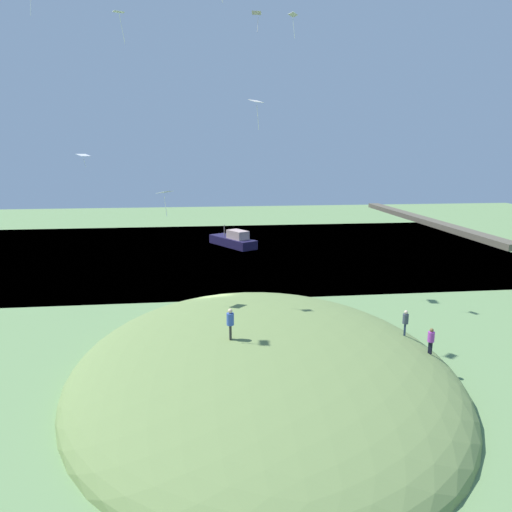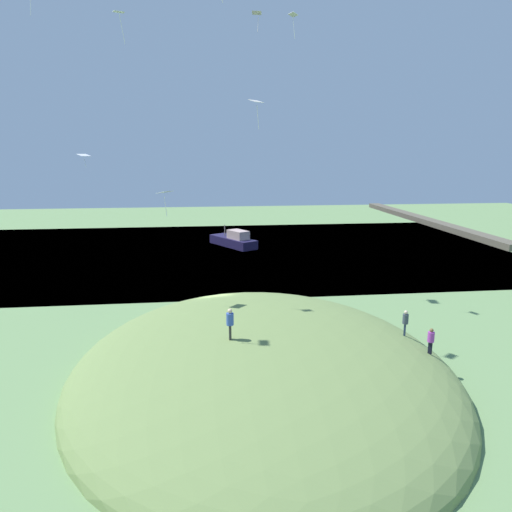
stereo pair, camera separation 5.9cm
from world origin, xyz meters
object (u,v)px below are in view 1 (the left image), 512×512
object	(u,v)px
person_on_hilltop	(405,320)
kite_7	(257,13)
kite_0	(293,17)
kite_2	(83,155)
person_watching_kites	(230,320)
boat_on_lake	(234,240)
person_walking_path	(431,338)
kite_3	(119,15)
kite_4	(256,103)
kite_6	(165,193)

from	to	relation	value
person_on_hilltop	kite_7	bearing A→B (deg)	-123.03
person_on_hilltop	kite_7	size ratio (longest dim) A/B	1.07
kite_0	kite_7	size ratio (longest dim) A/B	1.23
person_on_hilltop	kite_2	bearing A→B (deg)	-98.19
person_watching_kites	person_on_hilltop	distance (m)	11.36
person_watching_kites	kite_2	distance (m)	27.14
boat_on_lake	person_watching_kites	world-z (taller)	person_watching_kites
person_walking_path	kite_7	size ratio (longest dim) A/B	1.02
person_on_hilltop	kite_0	distance (m)	24.95
kite_3	kite_4	bearing A→B (deg)	94.56
boat_on_lake	person_walking_path	xyz separation A→B (m)	(40.70, 8.58, 1.53)
kite_6	kite_2	bearing A→B (deg)	-149.86
person_walking_path	kite_4	size ratio (longest dim) A/B	0.77
boat_on_lake	kite_0	world-z (taller)	kite_0
kite_4	boat_on_lake	bearing A→B (deg)	179.15
person_on_hilltop	person_walking_path	size ratio (longest dim) A/B	1.05
person_watching_kites	kite_4	xyz separation A→B (m)	(-9.74, 2.61, 12.42)
kite_2	kite_4	size ratio (longest dim) A/B	0.68
boat_on_lake	person_walking_path	bearing A→B (deg)	-19.26
person_on_hilltop	kite_3	size ratio (longest dim) A/B	0.84
person_watching_kites	kite_4	world-z (taller)	kite_4
kite_2	kite_4	xyz separation A→B (m)	(12.77, 14.97, 3.65)
kite_4	kite_7	size ratio (longest dim) A/B	1.33
kite_2	person_watching_kites	bearing A→B (deg)	28.77
kite_6	kite_4	bearing A→B (deg)	106.98
person_watching_kites	kite_0	distance (m)	25.43
person_walking_path	kite_4	distance (m)	19.35
person_on_hilltop	kite_0	size ratio (longest dim) A/B	0.87
boat_on_lake	person_on_hilltop	distance (m)	39.28
person_watching_kites	kite_6	bearing A→B (deg)	23.14
boat_on_lake	person_on_hilltop	size ratio (longest dim) A/B	5.11
person_walking_path	kite_2	size ratio (longest dim) A/B	1.14
person_watching_kites	person_on_hilltop	xyz separation A→B (m)	(-2.10, 11.10, -1.22)
kite_0	kite_4	world-z (taller)	kite_0
person_on_hilltop	kite_2	distance (m)	32.66
boat_on_lake	person_watching_kites	size ratio (longest dim) A/B	4.75
kite_4	person_on_hilltop	bearing A→B (deg)	48.01
kite_0	person_watching_kites	bearing A→B (deg)	-22.20
kite_0	kite_4	size ratio (longest dim) A/B	0.93
person_walking_path	kite_0	xyz separation A→B (m)	(-15.30, -5.48, 21.02)
person_walking_path	boat_on_lake	bearing A→B (deg)	-24.75
kite_0	kite_7	xyz separation A→B (m)	(-3.51, -2.48, 1.10)
boat_on_lake	person_watching_kites	xyz separation A→B (m)	(40.50, -3.06, 3.05)
boat_on_lake	kite_6	distance (m)	34.73
kite_0	boat_on_lake	bearing A→B (deg)	-173.03
kite_3	person_watching_kites	bearing A→B (deg)	35.01
boat_on_lake	person_on_hilltop	bearing A→B (deg)	-19.35
person_walking_path	kite_2	bearing A→B (deg)	9.94
kite_0	kite_2	size ratio (longest dim) A/B	1.37
person_watching_kites	kite_6	xyz separation A→B (m)	(-7.78, -3.81, 6.35)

